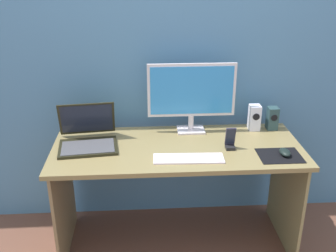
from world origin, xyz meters
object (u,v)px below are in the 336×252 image
(monitor, at_px, (192,94))
(mouse, at_px, (285,152))
(phone_in_dock, at_px, (230,141))
(laptop, at_px, (88,137))
(speaker_near_monitor, at_px, (254,117))
(keyboard_external, at_px, (189,159))
(speaker_right, at_px, (272,118))

(monitor, distance_m, mouse, 0.68)
(phone_in_dock, bearing_deg, mouse, -20.17)
(laptop, bearing_deg, monitor, 14.44)
(monitor, relative_size, laptop, 1.49)
(speaker_near_monitor, distance_m, keyboard_external, 0.63)
(monitor, height_order, keyboard_external, monitor)
(mouse, bearing_deg, phone_in_dock, 158.44)
(keyboard_external, bearing_deg, speaker_near_monitor, 41.72)
(laptop, bearing_deg, mouse, -10.63)
(speaker_right, height_order, laptop, laptop)
(laptop, distance_m, phone_in_dock, 0.87)
(laptop, xyz_separation_m, phone_in_dock, (0.87, -0.11, -0.00))
(speaker_near_monitor, bearing_deg, speaker_right, -0.01)
(speaker_near_monitor, height_order, keyboard_external, speaker_near_monitor)
(keyboard_external, height_order, phone_in_dock, phone_in_dock)
(speaker_right, relative_size, speaker_near_monitor, 0.90)
(keyboard_external, relative_size, phone_in_dock, 2.93)
(monitor, relative_size, keyboard_external, 1.40)
(keyboard_external, bearing_deg, mouse, 3.35)
(speaker_right, distance_m, keyboard_external, 0.73)
(monitor, xyz_separation_m, speaker_near_monitor, (0.42, -0.00, -0.17))
(speaker_right, bearing_deg, monitor, 179.91)
(speaker_right, distance_m, laptop, 1.22)
(keyboard_external, relative_size, mouse, 4.05)
(speaker_right, distance_m, mouse, 0.39)
(monitor, bearing_deg, laptop, -165.56)
(laptop, height_order, phone_in_dock, laptop)
(monitor, bearing_deg, speaker_near_monitor, -0.12)
(monitor, height_order, mouse, monitor)
(speaker_near_monitor, relative_size, phone_in_dock, 1.23)
(speaker_near_monitor, distance_m, phone_in_dock, 0.35)
(speaker_near_monitor, height_order, phone_in_dock, speaker_near_monitor)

